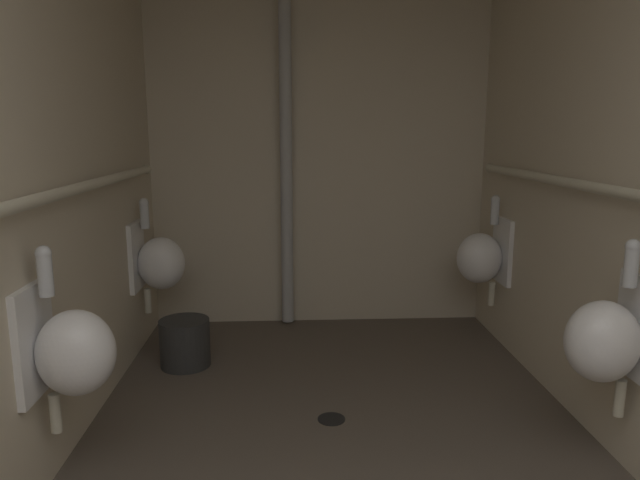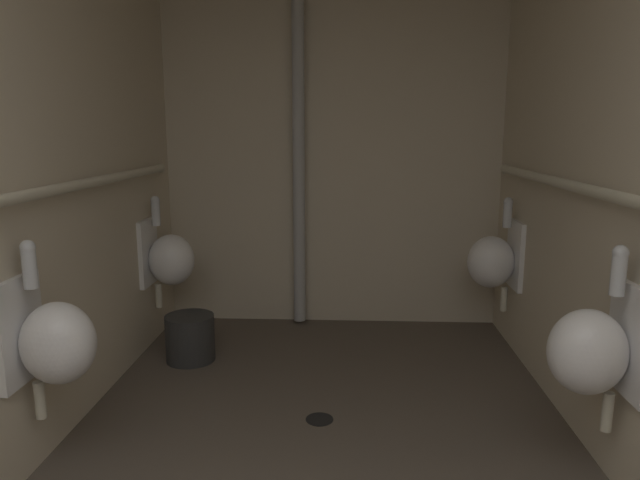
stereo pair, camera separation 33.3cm
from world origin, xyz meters
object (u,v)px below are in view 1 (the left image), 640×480
at_px(urinal_right_mid, 608,339).
at_px(standpipe_back_wall, 286,144).
at_px(floor_drain, 331,419).
at_px(urinal_right_far, 483,257).
at_px(urinal_left_far, 158,262).
at_px(waste_bin, 185,343).
at_px(urinal_left_mid, 70,350).

xyz_separation_m(urinal_right_mid, standpipe_back_wall, (-1.31, 1.98, 0.73)).
bearing_deg(floor_drain, urinal_right_far, 43.35).
relative_size(urinal_left_far, urinal_right_far, 1.00).
xyz_separation_m(urinal_right_mid, waste_bin, (-1.95, 1.24, -0.46)).
distance_m(urinal_left_far, floor_drain, 1.57).
xyz_separation_m(urinal_left_mid, urinal_right_mid, (2.15, 0.01, 0.00)).
xyz_separation_m(urinal_right_mid, floor_drain, (-1.09, 0.52, -0.60)).
height_order(floor_drain, waste_bin, waste_bin).
height_order(urinal_left_mid, urinal_right_mid, same).
bearing_deg(standpipe_back_wall, urinal_right_mid, -56.49).
xyz_separation_m(urinal_left_mid, floor_drain, (1.06, 0.53, -0.60)).
height_order(urinal_left_mid, urinal_left_far, same).
bearing_deg(floor_drain, urinal_left_far, 136.81).
bearing_deg(urinal_left_far, waste_bin, -52.70).
height_order(urinal_left_far, floor_drain, urinal_left_far).
height_order(urinal_right_mid, urinal_right_far, same).
height_order(urinal_left_mid, standpipe_back_wall, standpipe_back_wall).
relative_size(urinal_right_mid, urinal_right_far, 1.00).
height_order(urinal_right_far, standpipe_back_wall, standpipe_back_wall).
distance_m(standpipe_back_wall, floor_drain, 2.00).
height_order(urinal_left_mid, waste_bin, urinal_left_mid).
distance_m(urinal_left_far, urinal_right_mid, 2.62).
xyz_separation_m(standpipe_back_wall, floor_drain, (0.22, -1.47, -1.33)).
height_order(urinal_left_far, waste_bin, urinal_left_far).
distance_m(urinal_right_far, floor_drain, 1.62).
bearing_deg(standpipe_back_wall, urinal_left_mid, -112.67).
relative_size(urinal_left_mid, standpipe_back_wall, 0.29).
relative_size(standpipe_back_wall, floor_drain, 18.74).
bearing_deg(waste_bin, urinal_left_far, 127.30).
relative_size(urinal_left_mid, urinal_right_mid, 1.00).
bearing_deg(urinal_left_mid, urinal_right_far, 35.94).
xyz_separation_m(urinal_left_mid, urinal_left_far, (0.00, 1.52, 0.00)).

